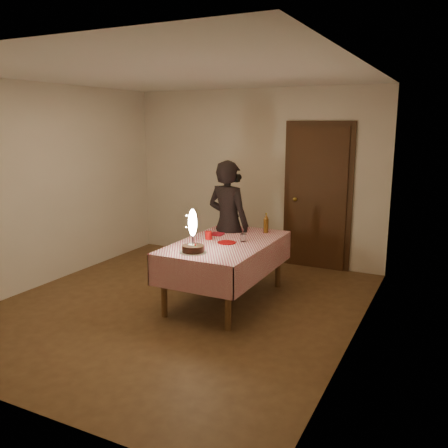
% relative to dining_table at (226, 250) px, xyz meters
% --- Properties ---
extents(ground, '(4.00, 4.50, 0.01)m').
position_rel_dining_table_xyz_m(ground, '(-0.42, -0.42, -0.63)').
color(ground, brown).
rests_on(ground, ground).
extents(room_shell, '(4.04, 4.54, 2.62)m').
position_rel_dining_table_xyz_m(room_shell, '(-0.38, -0.34, 1.02)').
color(room_shell, silver).
rests_on(room_shell, ground).
extents(dining_table, '(1.02, 1.72, 0.73)m').
position_rel_dining_table_xyz_m(dining_table, '(0.00, 0.00, 0.00)').
color(dining_table, brown).
rests_on(dining_table, ground).
extents(birthday_cake, '(0.29, 0.29, 0.47)m').
position_rel_dining_table_xyz_m(birthday_cake, '(-0.11, -0.58, 0.24)').
color(birthday_cake, white).
rests_on(birthday_cake, dining_table).
extents(red_plate, '(0.22, 0.22, 0.01)m').
position_rel_dining_table_xyz_m(red_plate, '(0.03, -0.05, 0.10)').
color(red_plate, '#B00C0D').
rests_on(red_plate, dining_table).
extents(red_cup, '(0.08, 0.08, 0.10)m').
position_rel_dining_table_xyz_m(red_cup, '(-0.24, 0.01, 0.15)').
color(red_cup, '#AF0C0C').
rests_on(red_cup, dining_table).
extents(clear_cup, '(0.07, 0.07, 0.09)m').
position_rel_dining_table_xyz_m(clear_cup, '(0.18, 0.10, 0.14)').
color(clear_cup, silver).
rests_on(clear_cup, dining_table).
extents(napkin_stack, '(0.15, 0.15, 0.02)m').
position_rel_dining_table_xyz_m(napkin_stack, '(-0.25, 0.26, 0.11)').
color(napkin_stack, maroon).
rests_on(napkin_stack, dining_table).
extents(cola_bottle, '(0.10, 0.10, 0.32)m').
position_rel_dining_table_xyz_m(cola_bottle, '(-0.28, 0.65, 0.25)').
color(cola_bottle, black).
rests_on(cola_bottle, dining_table).
extents(amber_bottle_right, '(0.06, 0.06, 0.26)m').
position_rel_dining_table_xyz_m(amber_bottle_right, '(0.25, 0.64, 0.22)').
color(amber_bottle_right, '#5C360F').
rests_on(amber_bottle_right, dining_table).
extents(photographer, '(0.66, 0.50, 1.64)m').
position_rel_dining_table_xyz_m(photographer, '(-0.23, 0.53, 0.19)').
color(photographer, black).
rests_on(photographer, ground).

